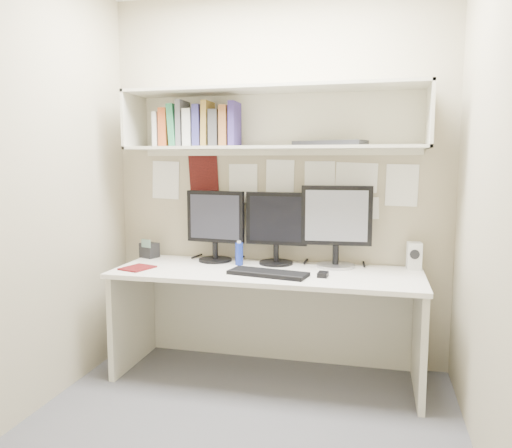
% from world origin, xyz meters
% --- Properties ---
extents(floor, '(2.40, 2.00, 0.01)m').
position_xyz_m(floor, '(0.00, 0.00, 0.00)').
color(floor, '#4C4C51').
rests_on(floor, ground).
extents(wall_back, '(2.40, 0.02, 2.60)m').
position_xyz_m(wall_back, '(0.00, 1.00, 1.30)').
color(wall_back, tan).
rests_on(wall_back, ground).
extents(wall_front, '(2.40, 0.02, 2.60)m').
position_xyz_m(wall_front, '(0.00, -1.00, 1.30)').
color(wall_front, tan).
rests_on(wall_front, ground).
extents(wall_left, '(0.02, 2.00, 2.60)m').
position_xyz_m(wall_left, '(-1.20, 0.00, 1.30)').
color(wall_left, tan).
rests_on(wall_left, ground).
extents(wall_right, '(0.02, 2.00, 2.60)m').
position_xyz_m(wall_right, '(1.20, 0.00, 1.30)').
color(wall_right, tan).
rests_on(wall_right, ground).
extents(desk, '(2.00, 0.70, 0.73)m').
position_xyz_m(desk, '(0.00, 0.65, 0.37)').
color(desk, white).
rests_on(desk, floor).
extents(overhead_hutch, '(2.00, 0.38, 0.40)m').
position_xyz_m(overhead_hutch, '(0.00, 0.86, 1.72)').
color(overhead_hutch, beige).
rests_on(overhead_hutch, wall_back).
extents(pinned_papers, '(1.92, 0.01, 0.48)m').
position_xyz_m(pinned_papers, '(0.00, 0.99, 1.25)').
color(pinned_papers, white).
rests_on(pinned_papers, wall_back).
extents(monitor_left, '(0.43, 0.24, 0.50)m').
position_xyz_m(monitor_left, '(-0.42, 0.87, 1.00)').
color(monitor_left, black).
rests_on(monitor_left, desk).
extents(monitor_center, '(0.43, 0.24, 0.50)m').
position_xyz_m(monitor_center, '(0.02, 0.87, 1.00)').
color(monitor_center, black).
rests_on(monitor_center, desk).
extents(monitor_right, '(0.47, 0.26, 0.55)m').
position_xyz_m(monitor_right, '(0.43, 0.87, 1.02)').
color(monitor_right, '#A5A5AA').
rests_on(monitor_right, desk).
extents(keyboard, '(0.52, 0.27, 0.02)m').
position_xyz_m(keyboard, '(0.04, 0.51, 0.74)').
color(keyboard, black).
rests_on(keyboard, desk).
extents(mouse, '(0.06, 0.10, 0.03)m').
position_xyz_m(mouse, '(0.38, 0.55, 0.74)').
color(mouse, black).
rests_on(mouse, desk).
extents(speaker, '(0.10, 0.10, 0.18)m').
position_xyz_m(speaker, '(0.94, 0.91, 0.82)').
color(speaker, silver).
rests_on(speaker, desk).
extents(blue_bottle, '(0.05, 0.05, 0.17)m').
position_xyz_m(blue_bottle, '(-0.22, 0.77, 0.81)').
color(blue_bottle, navy).
rests_on(blue_bottle, desk).
extents(maroon_notebook, '(0.22, 0.24, 0.01)m').
position_xyz_m(maroon_notebook, '(-0.85, 0.49, 0.74)').
color(maroon_notebook, '#570F11').
rests_on(maroon_notebook, desk).
extents(desk_phone, '(0.15, 0.14, 0.14)m').
position_xyz_m(desk_phone, '(-0.94, 0.87, 0.79)').
color(desk_phone, black).
rests_on(desk_phone, desk).
extents(book_stack, '(0.58, 0.19, 0.31)m').
position_xyz_m(book_stack, '(-0.53, 0.82, 1.68)').
color(book_stack, beige).
rests_on(book_stack, overhead_hutch).
extents(hutch_tray, '(0.50, 0.32, 0.03)m').
position_xyz_m(hutch_tray, '(0.38, 0.84, 1.56)').
color(hutch_tray, black).
rests_on(hutch_tray, overhead_hutch).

